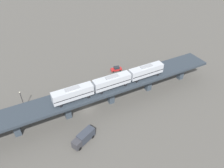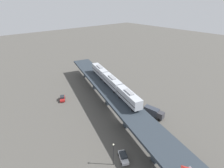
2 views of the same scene
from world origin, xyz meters
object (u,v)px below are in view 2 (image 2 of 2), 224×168
street_car_white (123,157)px  delivery_truck (154,112)px  subway_train (112,82)px  street_car_red (62,98)px  street_lamp (113,153)px

street_car_white → delivery_truck: delivery_truck is taller
subway_train → street_car_white: (15.10, 22.64, -8.85)m
subway_train → street_car_red: bearing=-47.3°
subway_train → street_lamp: size_ratio=5.28×
street_car_white → street_lamp: bearing=-9.1°
street_car_white → street_lamp: (3.01, -0.48, 3.17)m
street_car_white → delivery_truck: size_ratio=0.63×
street_car_white → street_car_red: same height
street_car_red → delivery_truck: (-19.84, 30.97, 0.82)m
subway_train → street_car_white: subway_train is taller
street_car_white → street_car_red: (-1.13, -37.78, 0.00)m
subway_train → street_car_red: size_ratio=7.73×
subway_train → street_lamp: subway_train is taller
subway_train → delivery_truck: (-5.88, 15.83, -8.03)m
subway_train → street_lamp: bearing=50.7°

